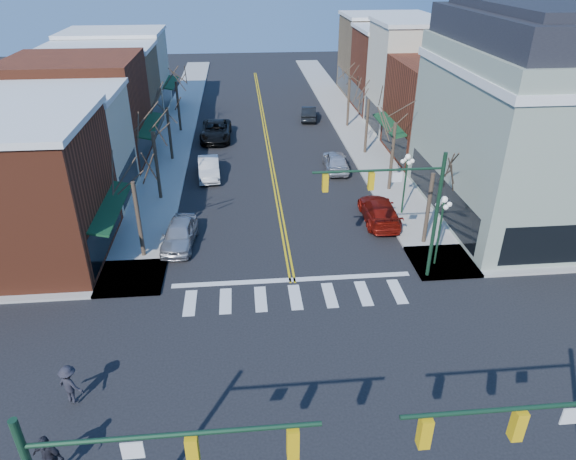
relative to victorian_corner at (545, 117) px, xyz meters
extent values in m
plane|color=black|center=(-16.50, -14.50, -6.66)|extent=(160.00, 160.00, 0.00)
cube|color=#9E9B93|center=(-25.25, 5.50, -6.58)|extent=(3.50, 70.00, 0.15)
cube|color=#9E9B93|center=(-7.75, 5.50, -6.58)|extent=(3.50, 70.00, 0.15)
cube|color=maroon|center=(-32.00, -2.75, -2.66)|extent=(10.00, 8.50, 8.00)
cube|color=beige|center=(-32.00, 5.00, -2.91)|extent=(10.00, 7.00, 7.50)
cube|color=maroon|center=(-32.00, 13.00, -2.41)|extent=(10.00, 9.00, 8.50)
cube|color=#8A6F4C|center=(-32.00, 21.25, -2.76)|extent=(10.00, 7.50, 7.80)
cube|color=beige|center=(-32.00, 29.00, -2.56)|extent=(10.00, 8.00, 8.20)
cube|color=maroon|center=(-1.00, 11.25, -2.66)|extent=(10.00, 8.50, 8.00)
cube|color=beige|center=(-1.00, 19.00, -1.66)|extent=(10.00, 7.00, 10.00)
cube|color=maroon|center=(-1.00, 26.50, -2.41)|extent=(10.00, 8.00, 8.50)
cube|color=#8A6F4C|center=(-1.00, 34.50, -2.16)|extent=(10.00, 8.00, 9.00)
cube|color=gray|center=(0.00, 0.00, -1.16)|extent=(12.00, 14.00, 11.00)
cube|color=white|center=(0.00, 0.00, 2.94)|extent=(12.25, 14.25, 0.50)
cube|color=black|center=(0.00, 0.00, 5.24)|extent=(11.40, 13.40, 1.80)
cube|color=black|center=(0.00, 0.00, 6.34)|extent=(9.80, 11.80, 0.60)
cylinder|color=#14331E|center=(-20.65, -21.90, -0.26)|extent=(6.50, 0.12, 0.12)
cube|color=gold|center=(-20.33, -21.90, -0.81)|extent=(0.28, 0.28, 0.90)
cube|color=gold|center=(-18.05, -21.90, -0.81)|extent=(0.28, 0.28, 0.90)
cylinder|color=#14331E|center=(-12.35, -21.90, -0.26)|extent=(6.50, 0.12, 0.12)
cube|color=gold|center=(-12.68, -21.90, -0.81)|extent=(0.28, 0.28, 0.90)
cube|color=gold|center=(-14.95, -21.90, -0.81)|extent=(0.28, 0.28, 0.90)
cylinder|color=#14331E|center=(-9.10, -7.10, -3.06)|extent=(0.20, 0.20, 7.20)
cylinder|color=#14331E|center=(-12.35, -7.10, -0.26)|extent=(6.50, 0.12, 0.12)
cube|color=gold|center=(-12.68, -7.10, -0.81)|extent=(0.28, 0.28, 0.90)
cube|color=gold|center=(-14.95, -7.10, -0.81)|extent=(0.28, 0.28, 0.90)
cylinder|color=#14331E|center=(-8.30, -6.00, -4.66)|extent=(0.12, 0.12, 4.00)
sphere|color=white|center=(-8.30, -6.00, -2.51)|extent=(0.36, 0.36, 0.36)
cylinder|color=#14331E|center=(-8.30, 0.50, -4.66)|extent=(0.12, 0.12, 4.00)
sphere|color=white|center=(-8.30, 0.50, -2.51)|extent=(0.36, 0.36, 0.36)
cylinder|color=#382B21|center=(-24.90, -3.50, -4.28)|extent=(0.24, 0.24, 4.76)
cylinder|color=#382B21|center=(-24.90, 4.50, -4.14)|extent=(0.24, 0.24, 5.04)
cylinder|color=#382B21|center=(-24.90, 12.50, -4.38)|extent=(0.24, 0.24, 4.55)
cylinder|color=#382B21|center=(-24.90, 20.50, -4.21)|extent=(0.24, 0.24, 4.90)
cylinder|color=#382B21|center=(-8.10, -3.50, -4.35)|extent=(0.24, 0.24, 4.62)
cylinder|color=#382B21|center=(-8.10, 4.50, -4.07)|extent=(0.24, 0.24, 5.18)
cylinder|color=#382B21|center=(-8.10, 12.50, -4.24)|extent=(0.24, 0.24, 4.83)
cylinder|color=#382B21|center=(-8.10, 20.50, -4.17)|extent=(0.24, 0.24, 4.97)
imported|color=#AFAFB4|center=(-22.90, -2.28, -5.89)|extent=(2.20, 4.65, 1.54)
imported|color=silver|center=(-21.59, 8.40, -5.91)|extent=(1.90, 4.63, 1.49)
imported|color=black|center=(-21.30, 17.74, -5.82)|extent=(2.90, 6.05, 1.67)
imported|color=maroon|center=(-10.10, -0.31, -5.90)|extent=(2.30, 5.30, 1.52)
imported|color=silver|center=(-11.36, 8.94, -5.87)|extent=(2.05, 4.67, 1.56)
imported|color=black|center=(-11.70, 23.37, -5.94)|extent=(2.10, 4.51, 1.43)
imported|color=black|center=(-25.71, -17.91, -5.55)|extent=(1.21, 0.78, 1.92)
imported|color=black|center=(-25.95, -14.55, -5.64)|extent=(1.29, 1.08, 1.73)
camera|label=1|loc=(-18.91, -29.84, 9.07)|focal=32.00mm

